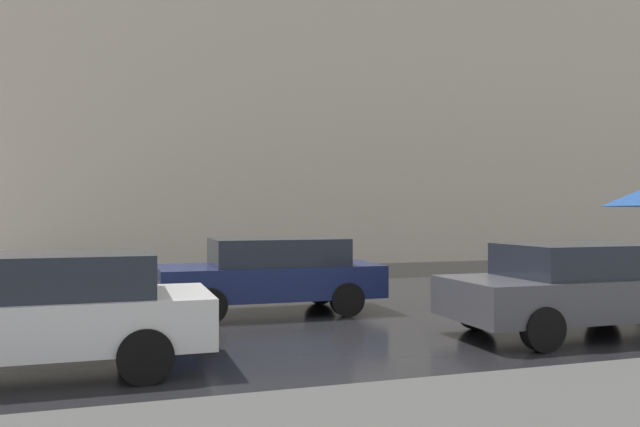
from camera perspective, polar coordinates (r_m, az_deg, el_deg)
The scene contains 4 objects.
haussmann_block_corner at distance 34.00m, azimuth 0.69°, elevation 14.34°, with size 19.74×29.17×21.00m.
car_navy at distance 11.77m, azimuth -4.43°, elevation -5.48°, with size 1.85×4.10×1.41m.
car_white at distance 8.04m, azimuth -24.69°, elevation -8.05°, with size 1.85×4.10×1.41m.
car_dark_grey at distance 10.44m, azimuth 22.74°, elevation -6.19°, with size 1.85×4.10×1.41m.
Camera 1 is at (-8.90, -4.14, 1.89)m, focal length 34.74 mm.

